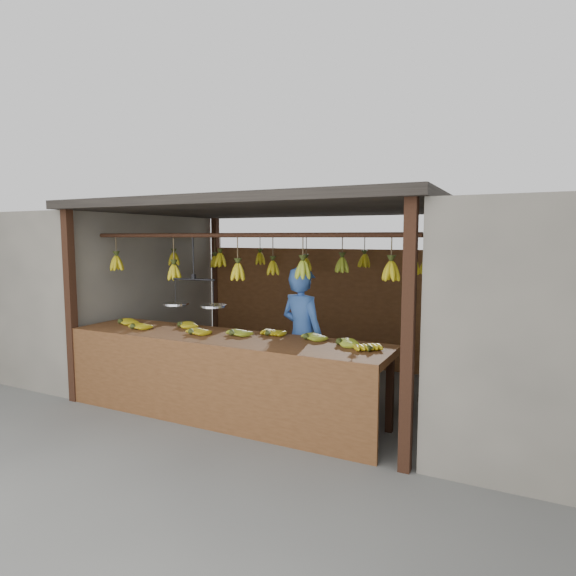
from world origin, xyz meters
The scene contains 8 objects.
ground centered at (0.00, 0.00, 0.00)m, with size 80.00×80.00×0.00m, color #5B5B57.
stall centered at (0.00, 0.33, 1.97)m, with size 4.30×3.30×2.40m.
neighbor_left centered at (-3.60, 0.00, 1.15)m, with size 3.00×3.00×2.30m, color slate.
counter centered at (-0.09, -1.23, 0.72)m, with size 3.73×0.85×0.96m.
hanging_bananas centered at (-0.01, 0.01, 1.63)m, with size 3.62×2.21×0.39m.
balance_scale centered at (-0.56, -1.00, 1.24)m, with size 0.79×0.35×0.81m.
vendor centered at (0.54, -0.42, 0.82)m, with size 0.60×0.39×1.64m, color #3359A5.
bag_bundles centered at (1.94, 1.35, 1.02)m, with size 0.08×0.26×1.19m.
Camera 1 is at (2.85, -5.43, 1.98)m, focal length 30.00 mm.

